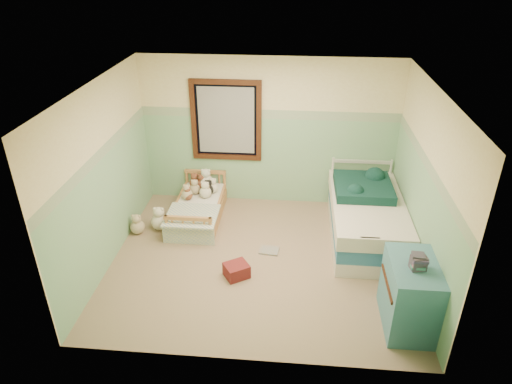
# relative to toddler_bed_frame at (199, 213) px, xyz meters

# --- Properties ---
(floor) EXTENTS (4.20, 3.60, 0.02)m
(floor) POSITION_rel_toddler_bed_frame_xyz_m (1.09, -1.05, -0.10)
(floor) COLOR #997E60
(floor) RESTS_ON ground
(ceiling) EXTENTS (4.20, 3.60, 0.02)m
(ceiling) POSITION_rel_toddler_bed_frame_xyz_m (1.09, -1.05, 2.42)
(ceiling) COLOR white
(ceiling) RESTS_ON wall_back
(wall_back) EXTENTS (4.20, 0.04, 2.50)m
(wall_back) POSITION_rel_toddler_bed_frame_xyz_m (1.09, 0.75, 1.16)
(wall_back) COLOR beige
(wall_back) RESTS_ON floor
(wall_front) EXTENTS (4.20, 0.04, 2.50)m
(wall_front) POSITION_rel_toddler_bed_frame_xyz_m (1.09, -2.85, 1.16)
(wall_front) COLOR beige
(wall_front) RESTS_ON floor
(wall_left) EXTENTS (0.04, 3.60, 2.50)m
(wall_left) POSITION_rel_toddler_bed_frame_xyz_m (-1.01, -1.05, 1.16)
(wall_left) COLOR beige
(wall_left) RESTS_ON floor
(wall_right) EXTENTS (0.04, 3.60, 2.50)m
(wall_right) POSITION_rel_toddler_bed_frame_xyz_m (3.19, -1.05, 1.16)
(wall_right) COLOR beige
(wall_right) RESTS_ON floor
(wainscot_mint) EXTENTS (4.20, 0.01, 1.50)m
(wainscot_mint) POSITION_rel_toddler_bed_frame_xyz_m (1.09, 0.74, 0.66)
(wainscot_mint) COLOR #83B28C
(wainscot_mint) RESTS_ON floor
(border_strip) EXTENTS (4.20, 0.01, 0.15)m
(border_strip) POSITION_rel_toddler_bed_frame_xyz_m (1.09, 0.74, 1.48)
(border_strip) COLOR #4A7E54
(border_strip) RESTS_ON wall_back
(window_frame) EXTENTS (1.16, 0.06, 1.36)m
(window_frame) POSITION_rel_toddler_bed_frame_xyz_m (0.39, 0.71, 1.36)
(window_frame) COLOR black
(window_frame) RESTS_ON wall_back
(window_blinds) EXTENTS (0.92, 0.01, 1.12)m
(window_blinds) POSITION_rel_toddler_bed_frame_xyz_m (0.39, 0.72, 1.36)
(window_blinds) COLOR #B0B0AF
(window_blinds) RESTS_ON window_frame
(toddler_bed_frame) EXTENTS (0.72, 1.45, 0.19)m
(toddler_bed_frame) POSITION_rel_toddler_bed_frame_xyz_m (0.00, 0.00, 0.00)
(toddler_bed_frame) COLOR #B17A3F
(toddler_bed_frame) RESTS_ON floor
(toddler_mattress) EXTENTS (0.66, 1.39, 0.12)m
(toddler_mattress) POSITION_rel_toddler_bed_frame_xyz_m (0.00, 0.00, 0.15)
(toddler_mattress) COLOR white
(toddler_mattress) RESTS_ON toddler_bed_frame
(patchwork_quilt) EXTENTS (0.79, 0.72, 0.03)m
(patchwork_quilt) POSITION_rel_toddler_bed_frame_xyz_m (0.00, -0.45, 0.23)
(patchwork_quilt) COLOR #7192BC
(patchwork_quilt) RESTS_ON toddler_mattress
(plush_bed_brown) EXTENTS (0.18, 0.18, 0.18)m
(plush_bed_brown) POSITION_rel_toddler_bed_frame_xyz_m (-0.15, 0.50, 0.30)
(plush_bed_brown) COLOR brown
(plush_bed_brown) RESTS_ON toddler_mattress
(plush_bed_white) EXTENTS (0.24, 0.24, 0.24)m
(plush_bed_white) POSITION_rel_toddler_bed_frame_xyz_m (0.05, 0.50, 0.33)
(plush_bed_white) COLOR silver
(plush_bed_white) RESTS_ON toddler_mattress
(plush_bed_tan) EXTENTS (0.18, 0.18, 0.18)m
(plush_bed_tan) POSITION_rel_toddler_bed_frame_xyz_m (-0.10, 0.28, 0.30)
(plush_bed_tan) COLOR #C3AE88
(plush_bed_tan) RESTS_ON toddler_mattress
(plush_bed_dark) EXTENTS (0.18, 0.18, 0.18)m
(plush_bed_dark) POSITION_rel_toddler_bed_frame_xyz_m (0.13, 0.28, 0.30)
(plush_bed_dark) COLOR black
(plush_bed_dark) RESTS_ON toddler_mattress
(plush_floor_cream) EXTENTS (0.26, 0.26, 0.26)m
(plush_floor_cream) POSITION_rel_toddler_bed_frame_xyz_m (-0.54, -0.37, 0.04)
(plush_floor_cream) COLOR beige
(plush_floor_cream) RESTS_ON floor
(plush_floor_tan) EXTENTS (0.22, 0.22, 0.22)m
(plush_floor_tan) POSITION_rel_toddler_bed_frame_xyz_m (-0.86, -0.52, 0.02)
(plush_floor_tan) COLOR #C3AE88
(plush_floor_tan) RESTS_ON floor
(twin_bed_frame) EXTENTS (1.00, 2.01, 0.22)m
(twin_bed_frame) POSITION_rel_toddler_bed_frame_xyz_m (2.64, -0.34, 0.02)
(twin_bed_frame) COLOR silver
(twin_bed_frame) RESTS_ON floor
(twin_boxspring) EXTENTS (1.00, 2.01, 0.22)m
(twin_boxspring) POSITION_rel_toddler_bed_frame_xyz_m (2.64, -0.34, 0.24)
(twin_boxspring) COLOR #1D5788
(twin_boxspring) RESTS_ON twin_bed_frame
(twin_mattress) EXTENTS (1.04, 2.05, 0.22)m
(twin_mattress) POSITION_rel_toddler_bed_frame_xyz_m (2.64, -0.34, 0.46)
(twin_mattress) COLOR silver
(twin_mattress) RESTS_ON twin_boxspring
(teal_blanket) EXTENTS (0.86, 0.91, 0.14)m
(teal_blanket) POSITION_rel_toddler_bed_frame_xyz_m (2.59, -0.04, 0.64)
(teal_blanket) COLOR black
(teal_blanket) RESTS_ON twin_mattress
(dresser) EXTENTS (0.53, 0.85, 0.85)m
(dresser) POSITION_rel_toddler_bed_frame_xyz_m (2.92, -2.13, 0.33)
(dresser) COLOR teal
(dresser) RESTS_ON floor
(book_stack) EXTENTS (0.18, 0.16, 0.16)m
(book_stack) POSITION_rel_toddler_bed_frame_xyz_m (2.92, -2.19, 0.84)
(book_stack) COLOR brown
(book_stack) RESTS_ON dresser
(red_pillow) EXTENTS (0.40, 0.39, 0.19)m
(red_pillow) POSITION_rel_toddler_bed_frame_xyz_m (0.81, -1.44, 0.00)
(red_pillow) COLOR #A41515
(red_pillow) RESTS_ON floor
(floor_book) EXTENTS (0.30, 0.25, 0.03)m
(floor_book) POSITION_rel_toddler_bed_frame_xyz_m (1.22, -0.82, -0.08)
(floor_book) COLOR orange
(floor_book) RESTS_ON floor
(extra_plush_0) EXTENTS (0.19, 0.19, 0.19)m
(extra_plush_0) POSITION_rel_toddler_bed_frame_xyz_m (0.10, 0.17, 0.31)
(extra_plush_0) COLOR beige
(extra_plush_0) RESTS_ON toddler_mattress
(extra_plush_1) EXTENTS (0.18, 0.18, 0.18)m
(extra_plush_1) POSITION_rel_toddler_bed_frame_xyz_m (-0.19, 0.08, 0.30)
(extra_plush_1) COLOR #C3AE88
(extra_plush_1) RESTS_ON toddler_mattress
(extra_plush_2) EXTENTS (0.18, 0.18, 0.18)m
(extra_plush_2) POSITION_rel_toddler_bed_frame_xyz_m (-0.02, 0.47, 0.31)
(extra_plush_2) COLOR brown
(extra_plush_2) RESTS_ON toddler_mattress
(extra_plush_3) EXTENTS (0.16, 0.16, 0.16)m
(extra_plush_3) POSITION_rel_toddler_bed_frame_xyz_m (-0.18, 0.07, 0.30)
(extra_plush_3) COLOR brown
(extra_plush_3) RESTS_ON toddler_mattress
(extra_plush_4) EXTENTS (0.18, 0.18, 0.18)m
(extra_plush_4) POSITION_rel_toddler_bed_frame_xyz_m (0.19, 0.35, 0.30)
(extra_plush_4) COLOR beige
(extra_plush_4) RESTS_ON toddler_mattress
(extra_plush_5) EXTENTS (0.16, 0.16, 0.16)m
(extra_plush_5) POSITION_rel_toddler_bed_frame_xyz_m (0.12, 0.18, 0.29)
(extra_plush_5) COLOR #C3AE88
(extra_plush_5) RESTS_ON toddler_mattress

